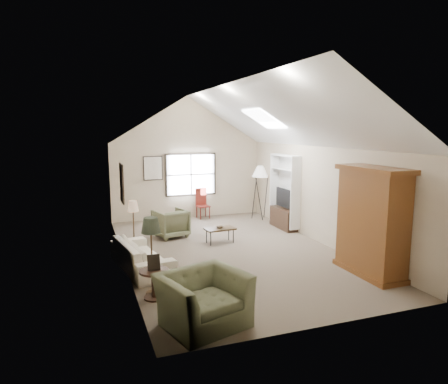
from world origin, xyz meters
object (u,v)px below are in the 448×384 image
object	(u,v)px
side_table	(154,284)
side_chair	(203,203)
coffee_table	(220,235)
armchair_near	(203,300)
sofa	(141,255)
armchair_far	(171,223)
armoire	(372,221)

from	to	relation	value
side_table	side_chair	bearing A→B (deg)	65.68
coffee_table	side_table	xyz separation A→B (m)	(-2.21, -2.88, 0.06)
armchair_near	side_chair	bearing A→B (deg)	56.50
sofa	side_chair	bearing A→B (deg)	-42.11
sofa	side_chair	world-z (taller)	side_chair
armchair_far	side_table	xyz separation A→B (m)	(-1.13, -3.91, -0.12)
armchair_near	side_chair	world-z (taller)	side_chair
armchair_far	coffee_table	xyz separation A→B (m)	(1.08, -1.03, -0.18)
armchair_near	armchair_far	xyz separation A→B (m)	(0.59, 5.10, -0.02)
sofa	side_chair	distance (m)	4.99
armchair_near	armchair_far	world-z (taller)	armchair_near
armoire	side_chair	world-z (taller)	armoire
sofa	armchair_near	world-z (taller)	armchair_near
sofa	armchair_far	size ratio (longest dim) A/B	2.47
armchair_far	armoire	bearing A→B (deg)	112.81
armoire	sofa	world-z (taller)	armoire
armoire	side_table	xyz separation A→B (m)	(-4.38, 0.27, -0.84)
sofa	armchair_far	world-z (taller)	armchair_far
armoire	coffee_table	xyz separation A→B (m)	(-2.17, 3.14, -0.90)
armchair_near	coffee_table	xyz separation A→B (m)	(1.67, 4.07, -0.20)
armoire	side_table	world-z (taller)	armoire
armchair_far	armchair_near	bearing A→B (deg)	68.29
armoire	armchair_near	distance (m)	4.02
sofa	coffee_table	distance (m)	2.55
armchair_near	side_table	size ratio (longest dim) A/B	2.36
sofa	side_chair	xyz separation A→B (m)	(2.64, 4.23, 0.20)
armoire	armchair_far	bearing A→B (deg)	127.89
armchair_far	side_table	world-z (taller)	armchair_far
armoire	side_chair	bearing A→B (deg)	105.96
armoire	armchair_near	xyz separation A→B (m)	(-3.84, -0.93, -0.70)
armoire	armchair_far	xyz separation A→B (m)	(-3.25, 4.18, -0.72)
sofa	side_table	world-z (taller)	sofa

